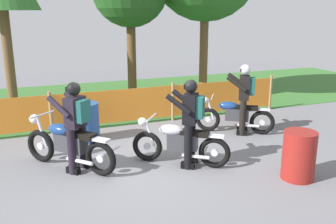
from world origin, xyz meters
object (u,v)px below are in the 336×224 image
object	(u,v)px
motorcycle_trailing	(68,144)
motorcycle_third	(234,115)
oil_drum	(299,155)
rider_third	(244,95)
rider_lead	(191,118)
rider_trailing	(76,122)
motorcycle_lead	(179,142)
spare_drum	(86,122)

from	to	relation	value
motorcycle_trailing	motorcycle_third	size ratio (longest dim) A/B	1.00
motorcycle_third	oil_drum	world-z (taller)	motorcycle_third
rider_third	rider_lead	bearing A→B (deg)	66.20
motorcycle_third	rider_lead	distance (m)	2.39
rider_trailing	oil_drum	size ratio (longest dim) A/B	1.92
motorcycle_lead	rider_trailing	world-z (taller)	rider_trailing
motorcycle_lead	motorcycle_trailing	world-z (taller)	motorcycle_trailing
oil_drum	spare_drum	size ratio (longest dim) A/B	1.00
motorcycle_trailing	spare_drum	distance (m)	1.60
motorcycle_trailing	spare_drum	bearing A→B (deg)	-63.41
motorcycle_lead	motorcycle_third	world-z (taller)	motorcycle_lead
rider_lead	rider_trailing	bearing A→B (deg)	21.53
rider_third	oil_drum	bearing A→B (deg)	112.59
rider_lead	spare_drum	xyz separation A→B (m)	(-1.61, 2.20, -0.51)
motorcycle_trailing	rider_third	world-z (taller)	rider_third
rider_trailing	motorcycle_trailing	bearing A→B (deg)	0.51
motorcycle_lead	spare_drum	bearing A→B (deg)	-18.80
motorcycle_third	oil_drum	bearing A→B (deg)	116.71
rider_lead	motorcycle_lead	bearing A→B (deg)	0.51
rider_lead	rider_trailing	world-z (taller)	same
rider_third	oil_drum	world-z (taller)	rider_third
motorcycle_lead	spare_drum	distance (m)	2.53
motorcycle_lead	rider_lead	size ratio (longest dim) A/B	0.97
motorcycle_trailing	oil_drum	world-z (taller)	motorcycle_trailing
rider_lead	spare_drum	size ratio (longest dim) A/B	1.92
motorcycle_lead	rider_third	world-z (taller)	rider_third
motorcycle_third	rider_trailing	world-z (taller)	rider_trailing
motorcycle_third	rider_lead	size ratio (longest dim) A/B	0.98
motorcycle_third	rider_trailing	size ratio (longest dim) A/B	0.98
motorcycle_lead	motorcycle_third	distance (m)	2.40
rider_lead	motorcycle_trailing	bearing A→B (deg)	18.46
motorcycle_third	oil_drum	xyz separation A→B (m)	(-0.30, -2.66, 0.00)
motorcycle_third	rider_trailing	distance (m)	4.02
motorcycle_trailing	motorcycle_lead	bearing A→B (deg)	-148.08
motorcycle_third	rider_third	size ratio (longest dim) A/B	0.98
motorcycle_trailing	motorcycle_third	distance (m)	4.10
rider_third	motorcycle_trailing	bearing A→B (deg)	41.18
rider_third	spare_drum	world-z (taller)	rider_third
motorcycle_third	oil_drum	distance (m)	2.68
oil_drum	spare_drum	distance (m)	4.67
rider_third	spare_drum	xyz separation A→B (m)	(-3.63, 0.89, -0.51)
rider_trailing	spare_drum	bearing A→B (deg)	-56.50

